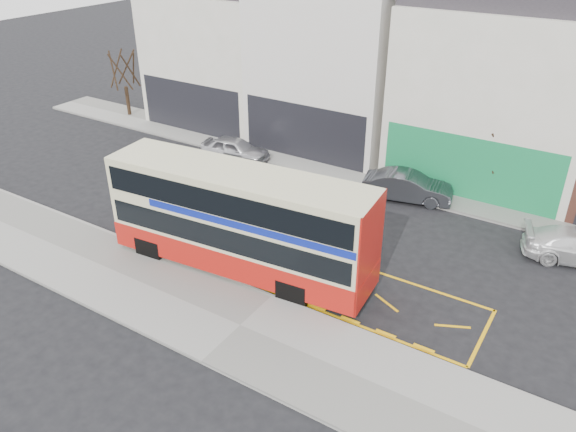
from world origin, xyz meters
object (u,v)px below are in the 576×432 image
Objects in this scene: bus_stop_post at (146,209)px; car_grey at (408,186)px; street_tree_right at (499,139)px; double_decker_bus at (240,220)px; car_silver at (235,149)px; street_tree_left at (122,60)px.

car_grey is at bearing 51.24° from bus_stop_post.
street_tree_right reaches higher than bus_stop_post.
street_tree_right reaches higher than car_grey.
bus_stop_post is (-3.89, -0.99, -0.17)m from double_decker_bus.
bus_stop_post is 0.68× the size of street_tree_right.
street_tree_right is at bearing 54.72° from double_decker_bus.
double_decker_bus reaches higher than bus_stop_post.
car_grey is (7.09, 10.01, -1.31)m from bus_stop_post.
car_grey is (9.86, 0.57, 0.03)m from car_silver.
street_tree_right is (13.18, 2.69, 2.45)m from car_silver.
bus_stop_post is 0.80× the size of car_silver.
street_tree_left is (-13.32, 11.65, 1.76)m from bus_stop_post.
double_decker_bus is 9.68m from car_grey.
street_tree_right is at bearing 45.94° from bus_stop_post.
bus_stop_post is 16.02m from street_tree_right.
double_decker_bus is at bearing 10.81° from bus_stop_post.
double_decker_bus is at bearing -120.26° from street_tree_right.
car_silver is 9.88m from car_grey.
street_tree_left is at bearing 135.36° from bus_stop_post.
bus_stop_post is 0.74× the size of car_grey.
street_tree_left is (-10.55, 2.20, 3.10)m from car_silver.
bus_stop_post reaches higher than car_silver.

